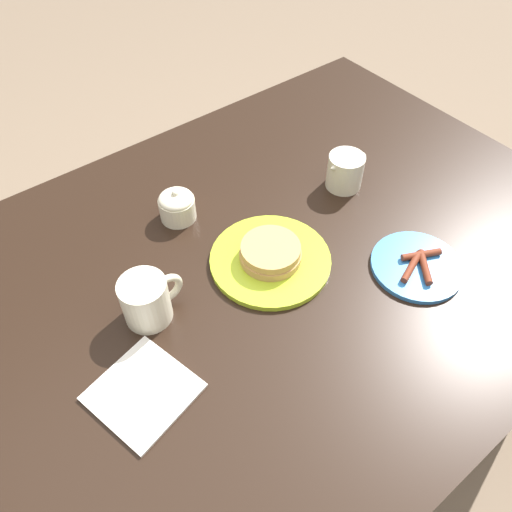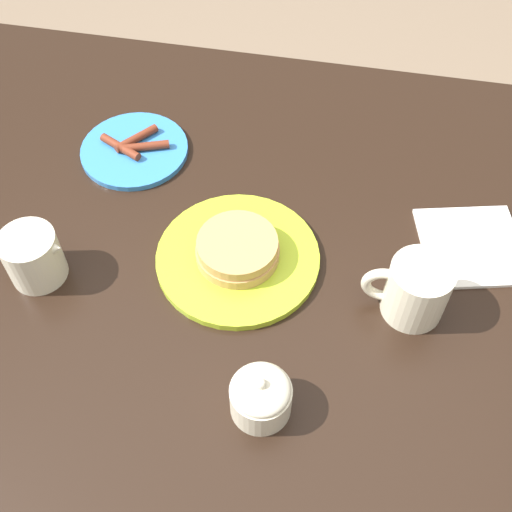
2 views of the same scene
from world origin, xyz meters
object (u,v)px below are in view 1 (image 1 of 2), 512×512
object	(u,v)px
sugar_bowl	(177,205)
napkin	(143,392)
pancake_plate	(270,257)
creamer_pitcher	(345,171)
side_plate_bacon	(417,266)
coffee_mug	(147,299)

from	to	relation	value
sugar_bowl	napkin	bearing A→B (deg)	-130.12
pancake_plate	napkin	bearing A→B (deg)	-164.94
creamer_pitcher	sugar_bowl	size ratio (longest dim) A/B	1.53
pancake_plate	side_plate_bacon	world-z (taller)	pancake_plate
creamer_pitcher	coffee_mug	bearing A→B (deg)	-175.34
side_plate_bacon	sugar_bowl	world-z (taller)	sugar_bowl
coffee_mug	napkin	bearing A→B (deg)	-124.69
pancake_plate	coffee_mug	xyz separation A→B (m)	(-0.25, 0.03, 0.03)
coffee_mug	creamer_pitcher	size ratio (longest dim) A/B	1.00
pancake_plate	creamer_pitcher	distance (m)	0.29
pancake_plate	sugar_bowl	bearing A→B (deg)	109.09
side_plate_bacon	coffee_mug	xyz separation A→B (m)	(-0.47, 0.22, 0.04)
creamer_pitcher	sugar_bowl	distance (m)	0.38
creamer_pitcher	napkin	world-z (taller)	creamer_pitcher
creamer_pitcher	napkin	size ratio (longest dim) A/B	0.66
pancake_plate	coffee_mug	distance (m)	0.26
coffee_mug	napkin	size ratio (longest dim) A/B	0.66
creamer_pitcher	pancake_plate	bearing A→B (deg)	-164.26
pancake_plate	creamer_pitcher	xyz separation A→B (m)	(0.28, 0.08, 0.03)
coffee_mug	napkin	xyz separation A→B (m)	(-0.09, -0.13, -0.04)
coffee_mug	sugar_bowl	bearing A→B (deg)	46.62
side_plate_bacon	creamer_pitcher	bearing A→B (deg)	77.67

